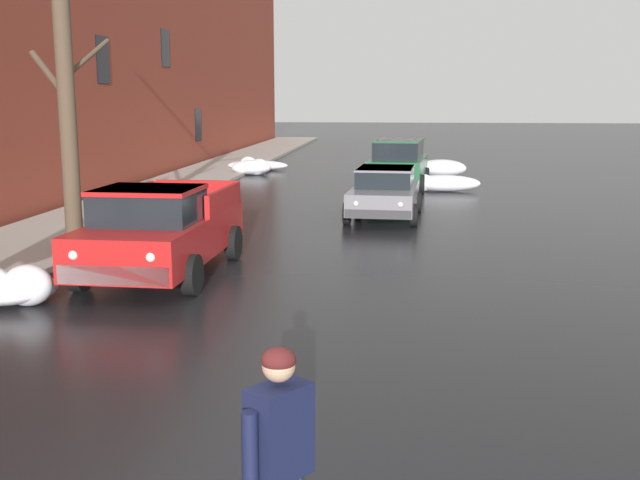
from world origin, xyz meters
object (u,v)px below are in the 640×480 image
(bare_tree_second_along_sidewalk, at_px, (64,69))
(pedestrian_with_coffee, at_px, (280,452))
(sedan_grey_parked_kerbside_close, at_px, (385,191))
(pickup_truck_red_approaching_near_lane, at_px, (160,230))
(suv_green_parked_kerbside_mid, at_px, (399,162))

(bare_tree_second_along_sidewalk, xyz_separation_m, pedestrian_with_coffee, (6.22, -10.90, -2.90))
(sedan_grey_parked_kerbside_close, relative_size, pedestrian_with_coffee, 2.40)
(pickup_truck_red_approaching_near_lane, relative_size, sedan_grey_parked_kerbside_close, 1.18)
(bare_tree_second_along_sidewalk, height_order, suv_green_parked_kerbside_mid, bare_tree_second_along_sidewalk)
(sedan_grey_parked_kerbside_close, relative_size, suv_green_parked_kerbside_mid, 0.95)
(suv_green_parked_kerbside_mid, xyz_separation_m, pedestrian_with_coffee, (-0.75, -23.77, 0.05))
(bare_tree_second_along_sidewalk, distance_m, pickup_truck_red_approaching_near_lane, 4.34)
(sedan_grey_parked_kerbside_close, distance_m, suv_green_parked_kerbside_mid, 7.16)
(bare_tree_second_along_sidewalk, relative_size, pedestrian_with_coffee, 4.41)
(suv_green_parked_kerbside_mid, distance_m, pedestrian_with_coffee, 23.79)
(pickup_truck_red_approaching_near_lane, relative_size, suv_green_parked_kerbside_mid, 1.13)
(sedan_grey_parked_kerbside_close, bearing_deg, bare_tree_second_along_sidewalk, -139.08)
(bare_tree_second_along_sidewalk, bearing_deg, pedestrian_with_coffee, -60.26)
(bare_tree_second_along_sidewalk, relative_size, sedan_grey_parked_kerbside_close, 1.84)
(bare_tree_second_along_sidewalk, height_order, sedan_grey_parked_kerbside_close, bare_tree_second_along_sidewalk)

